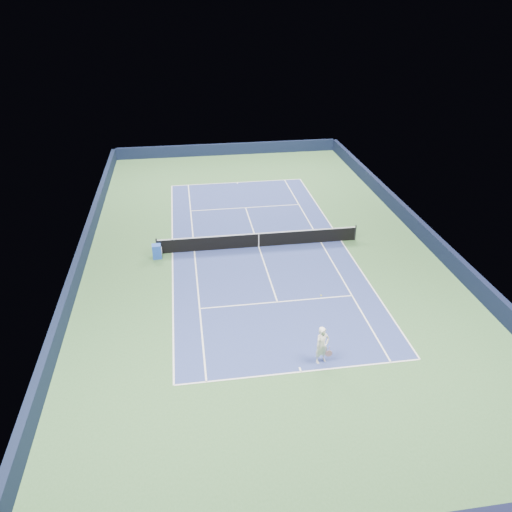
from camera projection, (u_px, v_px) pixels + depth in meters
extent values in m
plane|color=#355C32|center=(259.00, 247.00, 32.00)|extent=(40.00, 40.00, 0.00)
cube|color=#111833|center=(227.00, 149.00, 48.92)|extent=(22.00, 0.35, 1.10)
cube|color=black|center=(419.00, 228.00, 33.16)|extent=(0.35, 40.00, 1.10)
cube|color=#101932|center=(83.00, 251.00, 30.30)|extent=(0.35, 40.00, 1.10)
cube|color=navy|center=(259.00, 247.00, 31.99)|extent=(10.97, 23.77, 0.01)
cube|color=white|center=(237.00, 182.00, 42.29)|extent=(10.97, 0.08, 0.00)
cube|color=white|center=(301.00, 372.00, 21.69)|extent=(10.97, 0.08, 0.00)
cube|color=white|center=(341.00, 241.00, 32.71)|extent=(0.08, 23.77, 0.00)
cube|color=white|center=(172.00, 253.00, 31.27)|extent=(0.08, 23.77, 0.00)
cube|color=white|center=(321.00, 242.00, 32.53)|extent=(0.08, 23.77, 0.00)
cube|color=white|center=(194.00, 251.00, 31.45)|extent=(0.08, 23.77, 0.00)
cube|color=white|center=(246.00, 208.00, 37.54)|extent=(8.23, 0.08, 0.00)
cube|color=white|center=(277.00, 302.00, 26.44)|extent=(8.23, 0.08, 0.00)
cube|color=white|center=(259.00, 247.00, 31.99)|extent=(0.08, 12.80, 0.00)
cube|color=white|center=(237.00, 183.00, 42.16)|extent=(0.08, 0.30, 0.00)
cube|color=white|center=(300.00, 370.00, 21.82)|extent=(0.08, 0.30, 0.00)
cylinder|color=black|center=(157.00, 246.00, 30.90)|extent=(0.10, 0.10, 1.07)
cylinder|color=black|center=(355.00, 233.00, 32.58)|extent=(0.10, 0.10, 1.07)
cube|color=black|center=(259.00, 240.00, 31.78)|extent=(12.80, 0.03, 0.91)
cube|color=white|center=(259.00, 234.00, 31.54)|extent=(12.80, 0.04, 0.06)
cube|color=white|center=(259.00, 240.00, 31.78)|extent=(0.05, 0.04, 0.91)
cube|color=#1D43AE|center=(157.00, 251.00, 30.50)|extent=(0.58, 0.53, 0.89)
cube|color=white|center=(162.00, 251.00, 30.53)|extent=(0.03, 0.39, 0.39)
imported|color=white|center=(322.00, 345.00, 21.85)|extent=(0.78, 0.64, 1.84)
cylinder|color=pink|center=(329.00, 349.00, 21.95)|extent=(0.03, 0.03, 0.30)
cylinder|color=black|center=(329.00, 354.00, 22.07)|extent=(0.30, 0.02, 0.30)
cylinder|color=#C37E96|center=(329.00, 354.00, 22.07)|extent=(0.33, 0.03, 0.33)
sphere|color=gold|center=(321.00, 295.00, 21.79)|extent=(0.07, 0.07, 0.07)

